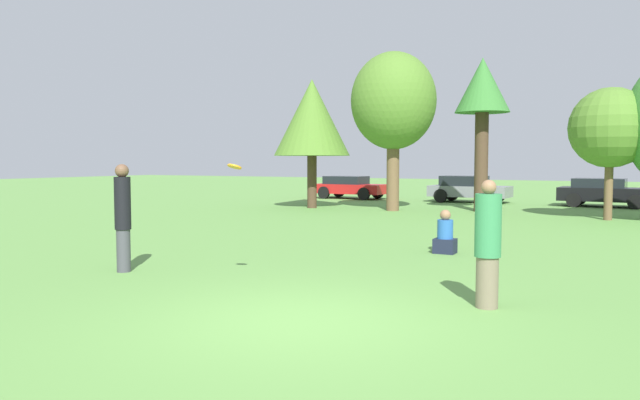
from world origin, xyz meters
TOP-DOWN VIEW (x-y plane):
  - ground_plane at (0.00, 0.00)m, footprint 120.00×120.00m
  - person_thrower at (-4.57, 1.46)m, footprint 0.29×0.29m
  - person_catcher at (1.94, 1.83)m, footprint 0.36×0.36m
  - frisbee at (-2.03, 1.42)m, footprint 0.24×0.23m
  - bystander_sitting at (-0.00, 6.42)m, footprint 0.46×0.38m
  - tree_0 at (-8.85, 16.46)m, footprint 3.28×3.28m
  - tree_1 at (-5.21, 16.69)m, footprint 3.45×3.45m
  - tree_2 at (-1.93, 17.99)m, footprint 2.17×2.17m
  - tree_3 at (2.78, 16.45)m, footprint 2.75×2.75m
  - parked_car_red at (-10.19, 23.12)m, footprint 3.96×2.00m
  - parked_car_grey at (-3.77, 23.17)m, footprint 3.90×2.05m
  - parked_car_black at (2.34, 23.02)m, footprint 3.98×2.10m

SIDE VIEW (x-z plane):
  - ground_plane at x=0.00m, z-range 0.00..0.00m
  - bystander_sitting at x=0.00m, z-range -0.09..0.87m
  - parked_car_red at x=-10.19m, z-range 0.04..1.25m
  - parked_car_black at x=2.34m, z-range 0.03..1.30m
  - parked_car_grey at x=-3.77m, z-range 0.03..1.33m
  - person_catcher at x=1.94m, z-range 0.00..1.78m
  - person_thrower at x=-4.57m, z-range 0.04..2.02m
  - frisbee at x=-2.03m, z-range 1.88..2.00m
  - tree_3 at x=2.78m, z-range 0.88..5.43m
  - tree_0 at x=-8.85m, z-range 1.10..6.64m
  - tree_1 at x=-5.21m, z-range 1.20..7.64m
  - tree_2 at x=-1.93m, z-range 1.68..7.82m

